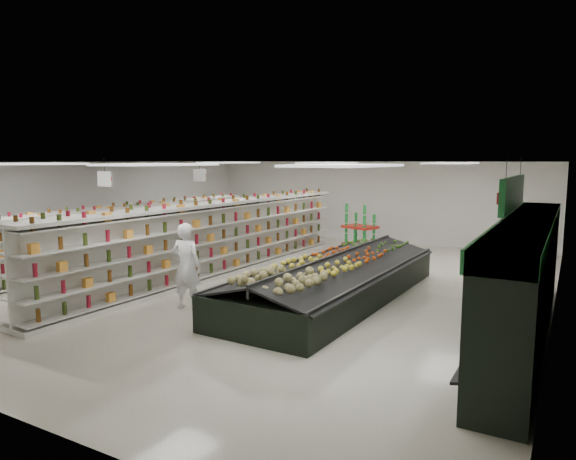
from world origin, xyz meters
The scene contains 15 objects.
floor centered at (0.00, 0.00, 0.00)m, with size 16.00×16.00×0.00m, color beige.
ceiling centered at (0.00, 0.00, 3.20)m, with size 14.00×16.00×0.02m, color white.
wall_back centered at (0.00, 8.00, 1.60)m, with size 14.00×0.02×3.20m, color white.
wall_left centered at (-7.00, 0.00, 1.60)m, with size 0.02×16.00×3.20m, color white.
wall_right centered at (7.00, 0.00, 1.60)m, with size 0.02×16.00×3.20m, color white.
produce_wall_case centered at (6.53, -1.50, 1.24)m, with size 0.93×8.00×2.20m.
aisle_sign_near centered at (-3.80, -2.00, 2.75)m, with size 0.52×0.06×0.75m.
aisle_sign_far centered at (-3.80, 2.00, 2.75)m, with size 0.52×0.06×0.75m.
hortifruti_banner centered at (6.25, -1.50, 2.65)m, with size 0.12×3.20×0.95m.
gondola_left centered at (-4.83, -0.06, 0.85)m, with size 0.86×10.71×1.86m.
gondola_center centered at (-1.54, -0.12, 0.96)m, with size 1.42×12.07×2.09m.
produce_island centered at (2.44, -0.80, 0.49)m, with size 2.82×7.28×1.08m.
soda_endcap centered at (0.38, 6.08, 0.73)m, with size 1.37×1.13×1.51m.
shopper_main centered at (-0.07, -3.14, 0.95)m, with size 0.70×0.46×1.91m, color silver.
shopper_background centered at (-3.45, 4.53, 0.83)m, with size 0.80×0.50×1.65m, color #98815D.
Camera 1 is at (7.23, -11.65, 3.24)m, focal length 32.00 mm.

